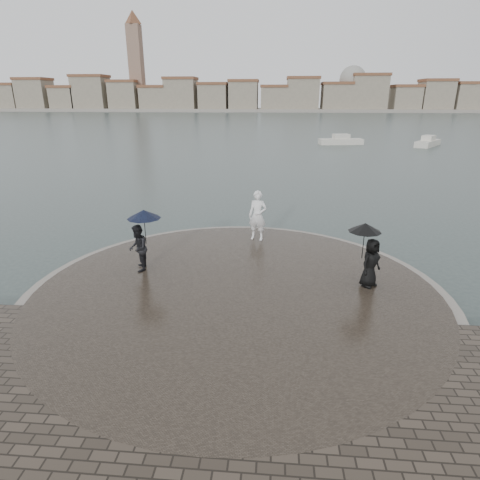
{
  "coord_description": "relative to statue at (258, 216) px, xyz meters",
  "views": [
    {
      "loc": [
        1.04,
        -7.21,
        5.77
      ],
      "look_at": [
        0.0,
        4.8,
        1.45
      ],
      "focal_mm": 30.0,
      "sensor_mm": 36.0,
      "label": 1
    }
  ],
  "objects": [
    {
      "name": "visitor_right",
      "position": [
        3.47,
        -3.89,
        0.1
      ],
      "size": [
        1.16,
        1.01,
        1.95
      ],
      "color": "black",
      "rests_on": "quay_tip"
    },
    {
      "name": "boats",
      "position": [
        14.1,
        37.47,
        -0.97
      ],
      "size": [
        15.46,
        5.43,
        1.5
      ],
      "color": "beige",
      "rests_on": "ground"
    },
    {
      "name": "ground",
      "position": [
        -0.42,
        -7.99,
        -1.35
      ],
      "size": [
        400.0,
        400.0,
        0.0
      ],
      "primitive_type": "plane",
      "color": "#2B3835",
      "rests_on": "ground"
    },
    {
      "name": "statue",
      "position": [
        0.0,
        0.0,
        0.0
      ],
      "size": [
        0.81,
        0.62,
        1.97
      ],
      "primitive_type": "imported",
      "rotation": [
        0.0,
        0.0,
        -0.22
      ],
      "color": "white",
      "rests_on": "quay_tip"
    },
    {
      "name": "quay_tip",
      "position": [
        -0.42,
        -4.49,
        -1.17
      ],
      "size": [
        11.9,
        11.9,
        0.36
      ],
      "primitive_type": "cylinder",
      "color": "#2D261E",
      "rests_on": "ground"
    },
    {
      "name": "kerb_ring",
      "position": [
        -0.42,
        -4.49,
        -1.19
      ],
      "size": [
        12.5,
        12.5,
        0.32
      ],
      "primitive_type": "cylinder",
      "color": "gray",
      "rests_on": "ground"
    },
    {
      "name": "visitor_left",
      "position": [
        -3.65,
        -3.35,
        0.15
      ],
      "size": [
        1.17,
        1.08,
        2.04
      ],
      "color": "black",
      "rests_on": "quay_tip"
    },
    {
      "name": "far_skyline",
      "position": [
        -6.71,
        152.72,
        4.26
      ],
      "size": [
        260.0,
        20.0,
        37.0
      ],
      "color": "gray",
      "rests_on": "ground"
    }
  ]
}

